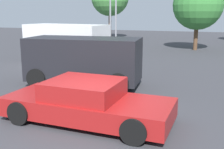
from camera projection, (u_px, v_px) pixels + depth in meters
The scene contains 7 objects.
ground_plane at pixel (95, 123), 7.54m from camera, with size 80.00×80.00×0.00m, color #38383D.
sedan_foreground at pixel (87, 102), 7.57m from camera, with size 4.65×2.10×1.15m.
van_white at pixel (66, 42), 16.55m from camera, with size 5.15×2.80×2.25m.
suv_dark at pixel (84, 60), 11.25m from camera, with size 4.66×2.40×1.95m.
pedestrian at pixel (106, 54), 13.29m from camera, with size 0.54×0.37×1.66m.
light_post_mid at pixel (116, 1), 22.48m from camera, with size 0.44×0.44×5.60m.
tree_back_center at pixel (198, 5), 21.60m from camera, with size 3.87×3.87×5.47m.
Camera 1 is at (2.79, -6.51, 2.92)m, focal length 44.61 mm.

